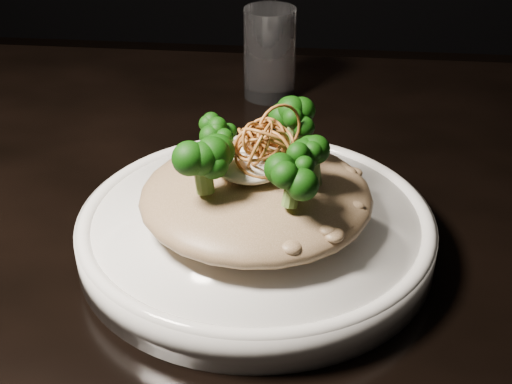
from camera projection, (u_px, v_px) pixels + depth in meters
table at (177, 273)px, 0.71m from camera, size 1.10×0.80×0.75m
plate at (256, 232)px, 0.60m from camera, size 0.30×0.30×0.03m
risotto at (256, 196)px, 0.58m from camera, size 0.19×0.19×0.04m
broccoli at (262, 151)px, 0.55m from camera, size 0.12×0.12×0.04m
cheese at (250, 165)px, 0.56m from camera, size 0.06×0.06×0.02m
shallots at (263, 135)px, 0.55m from camera, size 0.06×0.06×0.04m
drinking_glass at (270, 53)px, 0.85m from camera, size 0.07×0.07×0.11m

